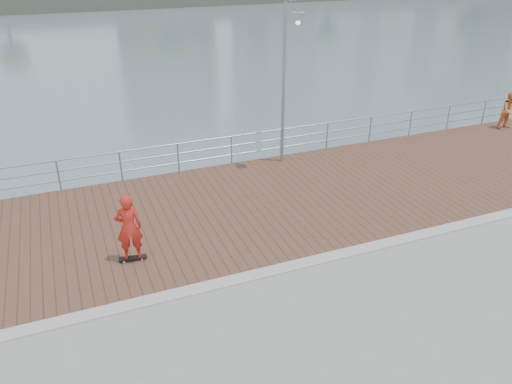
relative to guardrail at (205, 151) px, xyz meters
name	(u,v)px	position (x,y,z in m)	size (l,w,h in m)	color
water	(283,328)	(0.00, -7.00, -2.69)	(400.00, 400.00, 0.00)	slate
brick_lane	(237,207)	(0.00, -3.40, -0.68)	(40.00, 6.80, 0.02)	brown
curb	(285,268)	(0.00, -7.00, -0.66)	(40.00, 0.40, 0.06)	#B7B5AD
guardrail	(205,151)	(0.00, 0.00, 0.00)	(39.06, 0.06, 1.13)	#8C9EA8
street_lamp	(290,53)	(2.90, -0.93, 3.47)	(0.43, 1.24, 5.86)	gray
skateboard	(133,258)	(-3.58, -5.14, -0.61)	(0.74, 0.27, 0.08)	black
skateboarder	(129,227)	(-3.58, -5.14, 0.34)	(0.67, 0.44, 1.84)	red
bystander	(509,111)	(13.88, -0.88, 0.15)	(0.80, 0.63, 1.65)	#EC8145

